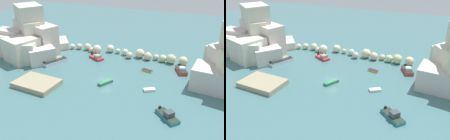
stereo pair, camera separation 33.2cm
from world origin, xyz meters
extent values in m
plane|color=#457276|center=(0.00, 0.00, 0.00)|extent=(160.00, 160.00, 0.00)
cube|color=beige|center=(-22.78, 16.13, 1.13)|extent=(8.43, 8.98, 2.25)
cube|color=beige|center=(-24.65, 2.47, 2.89)|extent=(7.97, 8.52, 5.78)
cube|color=beige|center=(-31.93, 4.22, 3.13)|extent=(7.59, 5.49, 6.27)
cube|color=beige|center=(-33.09, 5.86, 3.70)|extent=(8.08, 4.32, 7.40)
cube|color=beige|center=(-23.26, 8.82, 4.46)|extent=(9.48, 7.79, 8.92)
cube|color=beige|center=(-26.36, 2.70, 3.27)|extent=(10.26, 9.90, 6.54)
cube|color=beige|center=(-28.01, 9.46, 7.07)|extent=(10.22, 9.89, 14.13)
cube|color=beige|center=(-21.79, 4.25, 2.21)|extent=(11.18, 10.87, 4.41)
cube|color=beige|center=(-27.57, 8.83, 4.92)|extent=(8.87, 8.74, 9.84)
cube|color=beige|center=(-29.21, 9.77, 4.89)|extent=(7.73, 7.95, 9.79)
cube|color=beige|center=(23.47, 14.07, 0.95)|extent=(4.72, 8.89, 1.90)
cube|color=beige|center=(24.99, 9.60, 4.20)|extent=(7.59, 7.69, 8.41)
cube|color=beige|center=(23.49, 5.35, 2.55)|extent=(9.69, 8.14, 5.10)
sphere|color=beige|center=(-20.93, 15.76, 0.64)|extent=(1.28, 1.28, 1.28)
sphere|color=beige|center=(-18.07, 15.71, 0.79)|extent=(1.59, 1.59, 1.59)
sphere|color=beige|center=(-15.92, 16.34, 0.90)|extent=(1.81, 1.81, 1.81)
sphere|color=beige|center=(-13.13, 16.51, 1.07)|extent=(2.15, 2.15, 2.15)
sphere|color=beige|center=(-11.26, 15.39, 0.75)|extent=(1.50, 1.50, 1.50)
sphere|color=beige|center=(-9.26, 15.00, 1.32)|extent=(2.65, 2.65, 2.65)
sphere|color=beige|center=(-5.92, 17.53, 1.14)|extent=(2.28, 2.28, 2.28)
sphere|color=beige|center=(-3.45, 17.41, 0.73)|extent=(1.46, 1.46, 1.46)
sphere|color=beige|center=(-0.98, 16.86, 0.95)|extent=(1.89, 1.89, 1.89)
sphere|color=beige|center=(0.87, 15.07, 0.92)|extent=(1.85, 1.85, 1.85)
sphere|color=beige|center=(3.56, 16.62, 1.32)|extent=(2.63, 2.63, 2.63)
sphere|color=beige|center=(6.12, 15.88, 1.11)|extent=(2.22, 2.22, 2.22)
sphere|color=beige|center=(8.28, 16.71, 0.82)|extent=(1.63, 1.63, 1.63)
sphere|color=beige|center=(10.32, 16.09, 1.01)|extent=(2.02, 2.02, 2.02)
sphere|color=beige|center=(12.58, 15.91, 1.28)|extent=(2.57, 2.57, 2.57)
sphere|color=beige|center=(15.77, 16.06, 1.18)|extent=(2.35, 2.35, 2.35)
cube|color=tan|center=(-13.64, -8.05, 0.58)|extent=(10.21, 7.48, 1.16)
cube|color=teal|center=(16.24, -9.27, 0.31)|extent=(5.10, 4.96, 0.62)
cube|color=#253229|center=(16.24, -9.27, 0.65)|extent=(4.99, 4.86, 0.06)
cube|color=#3F444C|center=(16.56, -9.57, 1.16)|extent=(2.06, 2.07, 1.08)
cube|color=black|center=(14.49, -7.62, 0.87)|extent=(0.56, 0.57, 0.50)
cube|color=gold|center=(7.89, 8.52, 0.20)|extent=(2.97, 1.80, 0.40)
cube|color=#302137|center=(7.89, 8.52, 0.43)|extent=(2.91, 1.76, 0.06)
cube|color=#C1363C|center=(-7.70, 11.17, 0.31)|extent=(4.93, 3.96, 0.62)
cube|color=#9E937F|center=(-7.07, 10.82, 1.02)|extent=(2.20, 2.12, 0.81)
cube|color=black|center=(-9.54, 12.20, 0.87)|extent=(0.53, 0.56, 0.50)
cube|color=white|center=(10.78, -0.88, 0.27)|extent=(2.74, 2.24, 0.54)
cube|color=white|center=(-16.80, 4.10, 0.47)|extent=(4.67, 7.00, 0.93)
cube|color=black|center=(-16.80, 4.10, 0.96)|extent=(4.57, 6.86, 0.06)
cube|color=#9E937F|center=(-16.38, 5.00, 1.28)|extent=(2.13, 2.47, 0.69)
cube|color=black|center=(-18.15, 1.15, 1.18)|extent=(0.55, 0.51, 0.50)
cube|color=#378155|center=(0.51, -1.43, 0.32)|extent=(2.81, 3.73, 0.65)
cube|color=#C9412E|center=(16.03, 11.29, 0.45)|extent=(3.63, 4.96, 0.90)
cube|color=#2F3232|center=(16.03, 11.29, 0.93)|extent=(3.55, 4.86, 0.06)
cube|color=silver|center=(16.25, 10.79, 1.28)|extent=(1.76, 1.75, 0.75)
cube|color=black|center=(15.20, 13.24, 1.15)|extent=(0.55, 0.50, 0.50)
camera|label=1|loc=(20.64, -47.61, 27.67)|focal=39.66mm
camera|label=2|loc=(20.95, -47.49, 27.67)|focal=39.66mm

